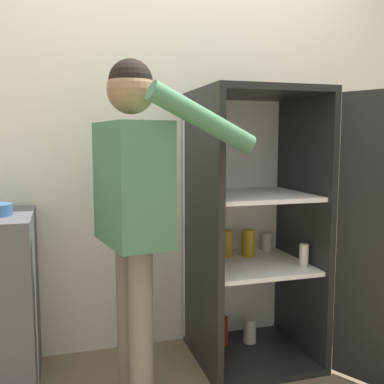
{
  "coord_description": "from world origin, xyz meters",
  "views": [
    {
      "loc": [
        -0.68,
        -1.72,
        1.28
      ],
      "look_at": [
        0.01,
        0.61,
        1.0
      ],
      "focal_mm": 42.0,
      "sensor_mm": 36.0,
      "label": 1
    }
  ],
  "objects": [
    {
      "name": "wall_back",
      "position": [
        0.0,
        0.98,
        1.27
      ],
      "size": [
        7.0,
        0.06,
        2.55
      ],
      "color": "silver",
      "rests_on": "ground_plane"
    },
    {
      "name": "refrigerator",
      "position": [
        0.49,
        0.53,
        0.77
      ],
      "size": [
        1.01,
        1.23,
        1.55
      ],
      "color": "black",
      "rests_on": "ground_plane"
    },
    {
      "name": "person",
      "position": [
        -0.35,
        0.34,
        1.04
      ],
      "size": [
        0.71,
        0.59,
        1.64
      ],
      "color": "#726656",
      "rests_on": "ground_plane"
    }
  ]
}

